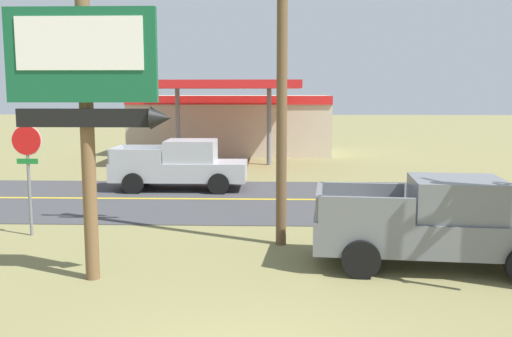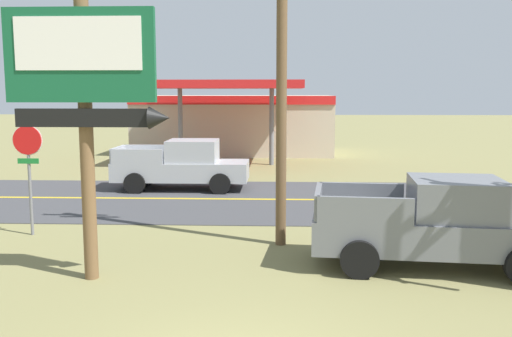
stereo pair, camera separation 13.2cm
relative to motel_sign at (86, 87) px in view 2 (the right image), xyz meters
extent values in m
cube|color=#3D3D3F|center=(3.16, 8.81, -3.88)|extent=(140.00, 8.00, 0.02)
cube|color=gold|center=(3.16, 8.81, -3.87)|extent=(126.00, 0.20, 0.01)
cylinder|color=brown|center=(-0.08, 0.13, -1.04)|extent=(0.28, 0.28, 5.70)
cube|color=#145633|center=(-0.08, -0.05, 0.61)|extent=(2.92, 0.16, 1.80)
cube|color=white|center=(-0.08, -0.14, 0.83)|extent=(2.45, 0.03, 1.01)
cube|color=black|center=(-0.08, -0.05, -0.59)|extent=(2.63, 0.12, 0.36)
cone|color=black|center=(1.44, -0.05, -0.59)|extent=(0.40, 0.44, 0.44)
cylinder|color=slate|center=(-2.84, 3.59, -2.79)|extent=(0.08, 0.08, 2.20)
cylinder|color=red|center=(-2.84, 3.56, -1.34)|extent=(0.76, 0.03, 0.76)
cylinder|color=white|center=(-2.84, 3.58, -1.34)|extent=(0.80, 0.01, 0.80)
cube|color=#19722D|center=(-2.84, 3.56, -1.89)|extent=(0.56, 0.03, 0.14)
cylinder|color=brown|center=(3.81, 2.91, 1.10)|extent=(0.26, 0.26, 9.97)
cube|color=beige|center=(0.95, 24.63, -2.09)|extent=(12.00, 6.00, 3.60)
cube|color=red|center=(0.95, 21.58, -0.54)|extent=(12.00, 0.12, 0.50)
cube|color=red|center=(0.95, 18.63, 0.31)|extent=(8.00, 5.00, 0.40)
cylinder|color=slate|center=(-1.45, 18.63, -1.79)|extent=(0.24, 0.24, 4.20)
cylinder|color=slate|center=(3.35, 18.63, -1.79)|extent=(0.24, 0.24, 4.20)
cube|color=slate|center=(7.13, 1.19, -3.13)|extent=(5.37, 2.46, 0.72)
cube|color=slate|center=(7.58, 1.14, -2.35)|extent=(2.07, 1.98, 0.84)
cube|color=#28333D|center=(8.46, 1.06, -2.35)|extent=(0.26, 1.66, 0.71)
cube|color=slate|center=(5.70, 2.25, -2.49)|extent=(1.95, 0.31, 0.56)
cube|color=slate|center=(5.52, 0.42, -2.49)|extent=(1.95, 0.31, 0.56)
cube|color=slate|center=(4.64, 1.43, -2.49)|extent=(0.30, 1.88, 0.56)
cylinder|color=black|center=(8.83, 2.01, -3.49)|extent=(0.82, 0.36, 0.80)
cylinder|color=black|center=(5.62, 2.32, -3.49)|extent=(0.82, 0.36, 0.80)
cylinder|color=black|center=(5.43, 0.37, -3.49)|extent=(0.82, 0.36, 0.80)
cube|color=#A8AAAF|center=(-0.06, 10.81, -3.13)|extent=(5.20, 1.96, 0.72)
cube|color=#A8AAAF|center=(0.39, 10.81, -2.35)|extent=(1.90, 1.80, 0.84)
cube|color=#28333D|center=(1.28, 10.81, -2.35)|extent=(0.10, 1.66, 0.71)
cube|color=#A8AAAF|center=(-1.58, 11.73, -2.49)|extent=(1.95, 0.12, 0.56)
cube|color=#A8AAAF|center=(-1.58, 9.89, -2.49)|extent=(1.95, 0.12, 0.56)
cube|color=#A8AAAF|center=(-2.56, 10.81, -2.49)|extent=(0.12, 1.88, 0.56)
cylinder|color=black|center=(1.56, 11.79, -3.49)|extent=(0.80, 0.28, 0.80)
cylinder|color=black|center=(1.56, 9.83, -3.49)|extent=(0.80, 0.28, 0.80)
cylinder|color=black|center=(-1.67, 11.79, -3.49)|extent=(0.80, 0.28, 0.80)
cylinder|color=black|center=(-1.67, 9.83, -3.49)|extent=(0.80, 0.28, 0.80)
camera|label=1|loc=(3.64, -10.95, -0.10)|focal=39.66mm
camera|label=2|loc=(3.77, -10.94, -0.10)|focal=39.66mm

